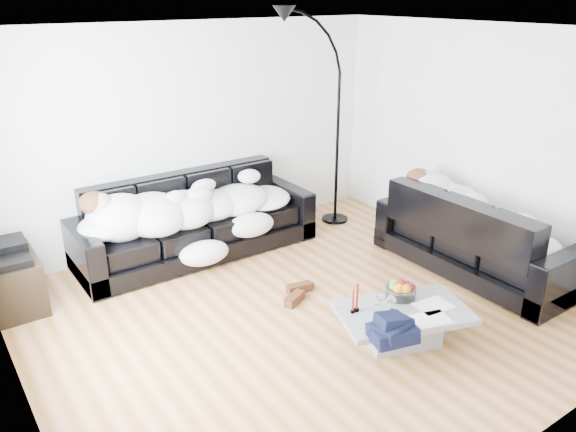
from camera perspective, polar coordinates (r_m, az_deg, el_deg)
ground at (r=5.54m, az=1.80°, el=-9.63°), size 5.00×5.00×0.00m
wall_back at (r=6.85m, az=-9.46°, el=8.12°), size 5.00×0.02×2.60m
wall_left at (r=4.11m, az=-27.25°, el=-3.53°), size 0.02×4.50×2.60m
wall_right at (r=6.73m, az=19.43°, el=6.93°), size 0.02×4.50×2.60m
ceiling at (r=4.73m, az=2.19°, el=18.29°), size 5.00×5.00×0.00m
sofa_back at (r=6.60m, az=-9.34°, el=-0.12°), size 2.79×0.96×0.91m
sofa_right at (r=6.46m, az=18.69°, el=-1.59°), size 0.95×2.22×0.90m
sleeper_back at (r=6.49m, az=-9.25°, el=1.39°), size 2.36×0.81×0.47m
sleeper_right at (r=6.39m, az=18.90°, el=0.09°), size 0.80×1.90×0.46m
teal_cushion at (r=6.72m, az=14.05°, el=2.30°), size 0.42×0.38×0.20m
coffee_table at (r=5.11m, az=11.51°, el=-10.90°), size 1.28×0.99×0.33m
fruit_bowl at (r=5.18m, az=11.39°, el=-7.26°), size 0.33×0.33×0.17m
wine_glass_a at (r=4.92m, az=9.36°, el=-8.61°), size 0.09×0.09×0.19m
wine_glass_b at (r=4.79m, az=9.04°, el=-9.70°), size 0.07×0.07×0.16m
wine_glass_c at (r=4.89m, az=10.42°, el=-8.89°), size 0.09×0.09×0.19m
candle_left at (r=4.86m, az=6.62°, el=-8.65°), size 0.05×0.05×0.22m
candle_right at (r=4.88m, az=7.03°, el=-8.24°), size 0.06×0.06×0.26m
newspaper_a at (r=5.14m, az=14.55°, el=-8.78°), size 0.34×0.27×0.01m
newspaper_b at (r=4.94m, az=14.31°, el=-10.08°), size 0.36×0.30×0.01m
navy_jacket at (r=4.54m, az=10.24°, el=-10.33°), size 0.40×0.34×0.19m
shoes at (r=5.73m, az=0.89°, el=-7.85°), size 0.51×0.42×0.10m
av_cabinet at (r=6.10m, az=-26.44°, el=-6.10°), size 0.54×0.78×0.54m
stereo at (r=5.97m, az=-26.97°, el=-3.27°), size 0.45×0.35×0.13m
floor_lamp at (r=7.29m, az=5.08°, el=8.42°), size 0.94×0.56×2.42m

